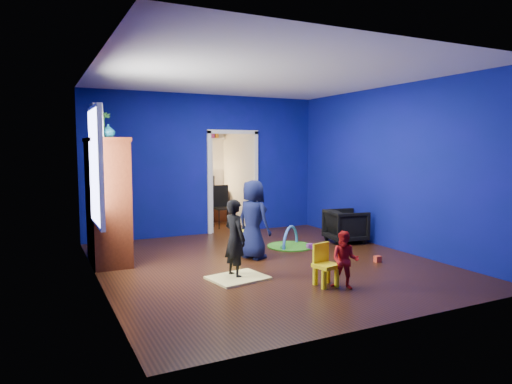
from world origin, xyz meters
name	(u,v)px	position (x,y,z in m)	size (l,w,h in m)	color
floor	(267,263)	(0.00, 0.00, 0.00)	(5.00, 5.50, 0.01)	black
ceiling	(267,75)	(0.00, 0.00, 2.90)	(5.00, 5.50, 0.01)	white
wall_back	(206,165)	(0.00, 2.75, 1.45)	(5.00, 0.02, 2.90)	navy
wall_front	(393,184)	(0.00, -2.75, 1.45)	(5.00, 0.02, 2.90)	navy
wall_left	(97,175)	(-2.50, 0.00, 1.45)	(0.02, 5.50, 2.90)	navy
wall_right	(391,168)	(2.50, 0.00, 1.45)	(0.02, 5.50, 2.90)	navy
alcove	(218,172)	(0.60, 3.62, 1.25)	(1.00, 1.75, 2.50)	silver
armchair	(346,226)	(2.10, 0.75, 0.32)	(0.67, 0.69, 0.63)	black
child_black	(235,239)	(-0.76, -0.49, 0.55)	(0.40, 0.26, 1.10)	black
child_navy	(253,220)	(-0.05, 0.38, 0.64)	(0.63, 0.41, 1.29)	#0F1738
toddler_red	(345,260)	(0.31, -1.59, 0.37)	(0.36, 0.28, 0.75)	red
vase	(108,131)	(-2.21, 0.84, 2.06)	(0.19, 0.19, 0.20)	#0B485C
potted_plant	(103,125)	(-2.21, 1.36, 2.17)	(0.23, 0.23, 0.41)	#2F8232
tv_armoire	(108,201)	(-2.21, 1.14, 0.98)	(0.58, 1.14, 1.96)	#42140B
crt_tv	(110,198)	(-2.17, 1.14, 1.02)	(0.46, 0.70, 0.54)	silver
yellow_blanket	(238,278)	(-0.76, -0.59, 0.01)	(0.75, 0.60, 0.03)	#F2E07A
hopper_ball	(244,242)	(-0.10, 0.63, 0.22)	(0.44, 0.44, 0.44)	yellow
kid_chair	(326,267)	(0.16, -1.39, 0.25)	(0.28, 0.28, 0.50)	yellow
play_mat	(290,246)	(0.94, 0.86, 0.01)	(0.84, 0.84, 0.02)	#429C23
toy_arch	(290,246)	(0.94, 0.86, 0.02)	(0.76, 0.76, 0.05)	#3F8CD8
window_left	(94,167)	(-2.48, 0.35, 1.55)	(0.03, 0.95, 1.55)	white
curtain	(99,185)	(-2.37, 0.90, 1.25)	(0.14, 0.42, 2.40)	slate
doorway	(233,183)	(0.60, 2.75, 1.05)	(1.16, 0.10, 2.10)	white
study_desk	(209,206)	(0.60, 4.26, 0.38)	(0.88, 0.44, 0.75)	#3D140A
desk_monitor	(207,182)	(0.60, 4.38, 0.95)	(0.40, 0.05, 0.32)	black
desk_lamp	(197,184)	(0.32, 4.32, 0.93)	(0.14, 0.14, 0.14)	#FFD88C
folding_chair	(223,207)	(0.60, 3.30, 0.46)	(0.40, 0.40, 0.92)	black
book_shelf	(206,139)	(0.60, 4.37, 2.02)	(0.88, 0.24, 0.04)	white
toy_0	(378,259)	(1.61, -0.72, 0.05)	(0.10, 0.08, 0.10)	#E34325
toy_1	(338,239)	(1.98, 0.84, 0.06)	(0.11, 0.11, 0.11)	#288EE6
toy_2	(283,247)	(0.68, 0.69, 0.06)	(0.11, 0.11, 0.11)	green
toy_3	(310,247)	(1.14, 0.53, 0.05)	(0.10, 0.08, 0.10)	#BB46B6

